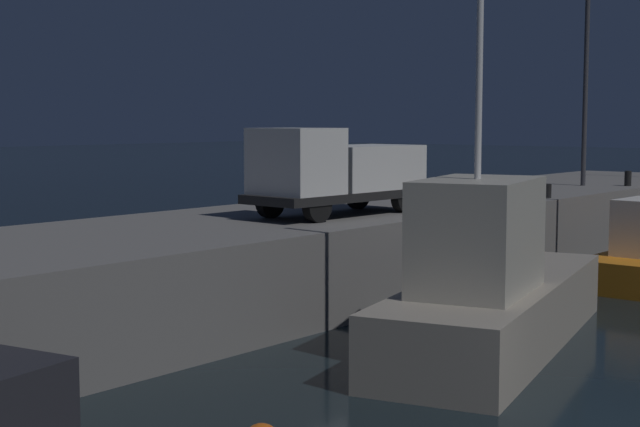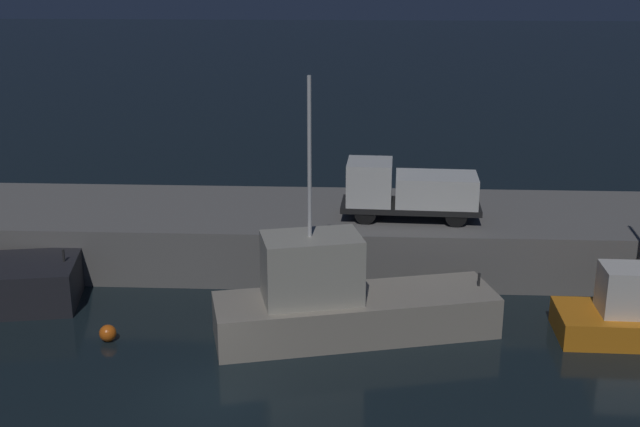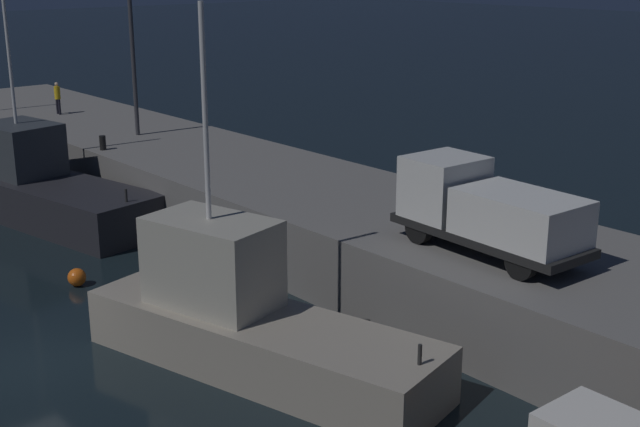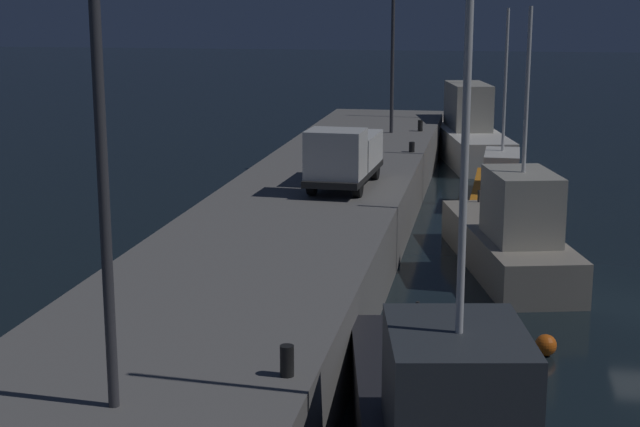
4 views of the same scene
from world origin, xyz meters
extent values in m
plane|color=black|center=(0.00, 0.00, 0.00)|extent=(320.00, 320.00, 0.00)
cube|color=slate|center=(0.00, 12.25, 1.21)|extent=(68.48, 7.26, 2.42)
cube|color=#232328|center=(-12.21, 6.16, 0.86)|extent=(11.57, 5.31, 1.71)
cube|color=#33383D|center=(-13.94, 5.85, 2.79)|extent=(3.59, 3.03, 2.16)
cylinder|color=silver|center=(-14.04, 5.83, 7.12)|extent=(0.14, 0.14, 6.49)
cylinder|color=#262626|center=(-7.16, 7.08, 1.96)|extent=(0.10, 0.10, 0.50)
cube|color=gray|center=(4.38, 4.70, 0.76)|extent=(10.57, 5.24, 1.52)
cube|color=#ADA899|center=(2.80, 4.30, 2.71)|extent=(3.82, 2.87, 2.38)
cylinder|color=silver|center=(2.74, 4.28, 6.69)|extent=(0.14, 0.14, 5.57)
cylinder|color=#262626|center=(8.92, 5.84, 1.77)|extent=(0.10, 0.10, 0.50)
sphere|color=orange|center=(-4.50, 3.69, 0.30)|extent=(0.61, 0.61, 0.61)
cylinder|color=#38383D|center=(-15.04, 12.00, 6.75)|extent=(0.20, 0.20, 8.67)
cylinder|color=black|center=(4.71, 10.28, 2.87)|extent=(0.91, 0.32, 0.90)
cylinder|color=black|center=(4.80, 12.05, 2.87)|extent=(0.91, 0.32, 0.90)
cylinder|color=black|center=(8.49, 10.10, 2.87)|extent=(0.91, 0.32, 0.90)
cylinder|color=black|center=(8.57, 11.87, 2.87)|extent=(0.91, 0.32, 0.90)
cube|color=black|center=(6.64, 11.08, 2.99)|extent=(6.00, 2.39, 0.25)
cube|color=silver|center=(4.87, 11.16, 4.02)|extent=(1.99, 2.20, 1.80)
cube|color=silver|center=(7.70, 11.03, 3.75)|extent=(3.52, 2.27, 1.27)
cylinder|color=black|center=(-22.66, 11.56, 2.83)|extent=(0.14, 0.14, 0.82)
cylinder|color=black|center=(-22.98, 11.58, 2.83)|extent=(0.14, 0.14, 0.82)
cylinder|color=yellow|center=(-22.82, 11.57, 3.58)|extent=(0.34, 0.34, 0.68)
sphere|color=beige|center=(-22.82, 11.57, 4.04)|extent=(0.20, 0.20, 0.20)
cylinder|color=black|center=(-13.06, 9.19, 2.73)|extent=(0.28, 0.28, 0.63)
camera|label=1|loc=(-14.55, -5.77, 5.12)|focal=53.26mm
camera|label=2|loc=(4.43, -22.28, 13.17)|focal=45.52mm
camera|label=3|loc=(20.86, -7.47, 10.46)|focal=47.81mm
camera|label=4|loc=(-30.59, 5.37, 9.69)|focal=54.25mm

